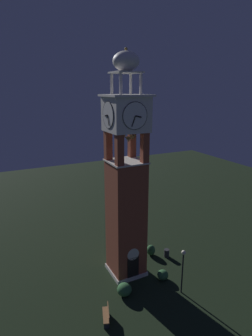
{
  "coord_description": "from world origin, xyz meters",
  "views": [
    {
      "loc": [
        -9.79,
        -19.95,
        16.12
      ],
      "look_at": [
        0.0,
        0.0,
        9.88
      ],
      "focal_mm": 29.86,
      "sensor_mm": 36.0,
      "label": 1
    }
  ],
  "objects": [
    {
      "name": "shrub_behind_bench",
      "position": [
        -1.48,
        -2.72,
        0.51
      ],
      "size": [
        1.19,
        1.19,
        1.02
      ],
      "primitive_type": "ellipsoid",
      "color": "#336638",
      "rests_on": "ground"
    },
    {
      "name": "ground",
      "position": [
        0.0,
        0.0,
        0.0
      ],
      "size": [
        80.0,
        80.0,
        0.0
      ],
      "primitive_type": "plane",
      "color": "black"
    },
    {
      "name": "shrub_left_of_tower",
      "position": [
        2.4,
        -2.46,
        0.44
      ],
      "size": [
        0.97,
        0.97,
        0.87
      ],
      "primitive_type": "ellipsoid",
      "color": "#336638",
      "rests_on": "ground"
    },
    {
      "name": "shrub_near_entry",
      "position": [
        3.42,
        1.26,
        0.54
      ],
      "size": [
        0.85,
        0.85,
        1.07
      ],
      "primitive_type": "ellipsoid",
      "color": "#336638",
      "rests_on": "ground"
    },
    {
      "name": "trash_bin",
      "position": [
        4.66,
        0.29,
        0.4
      ],
      "size": [
        0.52,
        0.52,
        0.8
      ],
      "primitive_type": "cylinder",
      "color": "#2D2D33",
      "rests_on": "ground"
    },
    {
      "name": "lamp_post",
      "position": [
        2.85,
        -4.52,
        2.71
      ],
      "size": [
        0.36,
        0.36,
        3.91
      ],
      "color": "black",
      "rests_on": "ground"
    },
    {
      "name": "clock_tower",
      "position": [
        0.0,
        -0.0,
        8.12
      ],
      "size": [
        3.38,
        3.38,
        19.15
      ],
      "color": "brown",
      "rests_on": "ground"
    },
    {
      "name": "park_bench",
      "position": [
        -3.76,
        -4.5,
        0.48
      ],
      "size": [
        0.93,
        1.66,
        0.95
      ],
      "color": "brown",
      "rests_on": "ground"
    }
  ]
}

